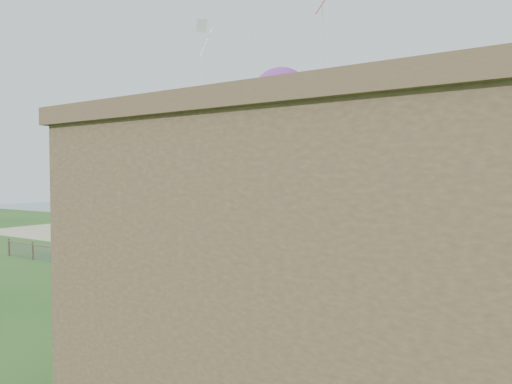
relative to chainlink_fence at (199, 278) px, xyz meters
The scene contains 9 objects.
ground 6.03m from the chainlink_fence, 90.00° to the right, with size 160.00×160.00×0.00m, color #284F1B.
sand_beach 16.01m from the chainlink_fence, 90.00° to the left, with size 72.00×20.00×0.02m, color tan.
ocean 60.00m from the chainlink_fence, 90.00° to the left, with size 160.00×68.00×0.02m, color slate.
chainlink_fence is the anchor object (origin of this frame).
motel 15.06m from the chainlink_fence, 28.30° to the right, with size 15.00×10.00×7.00m, color #4E3329.
motel_deck 13.04m from the chainlink_fence, ahead, with size 15.00×2.00×0.50m, color brown.
picnic_table 6.75m from the chainlink_fence, 18.23° to the right, with size 1.89×1.43×0.80m, color brown, non-canonical shape.
octopus_kite 11.52m from the chainlink_fence, 84.52° to the left, with size 3.56×2.51×7.33m, color #EC254C, non-canonical shape.
kite_white 19.78m from the chainlink_fence, 128.34° to the left, with size 0.98×0.70×2.28m, color white, non-canonical shape.
Camera 1 is at (15.12, -12.29, 5.84)m, focal length 32.00 mm.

